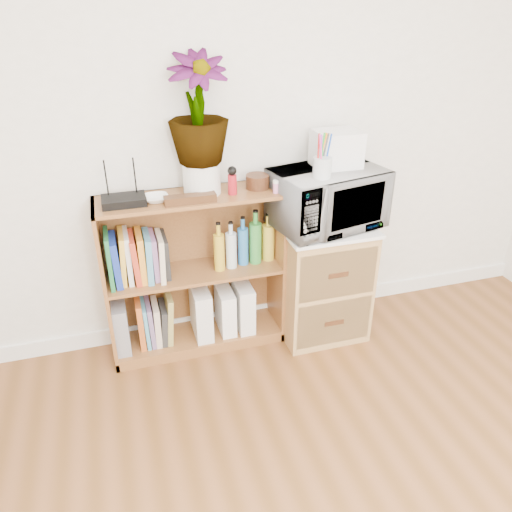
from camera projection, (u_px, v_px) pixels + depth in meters
name	position (u px, v px, depth m)	size (l,w,h in m)	color
skirting_board	(248.00, 313.00, 3.24)	(4.00, 0.02, 0.10)	white
bookshelf	(195.00, 274.00, 2.83)	(1.00, 0.30, 0.95)	brown
wicker_unit	(320.00, 280.00, 3.02)	(0.50, 0.45, 0.70)	#9E7542
microwave	(327.00, 198.00, 2.76)	(0.59, 0.40, 0.33)	silver
pen_cup	(322.00, 168.00, 2.55)	(0.10, 0.10, 0.11)	silver
small_appliance	(336.00, 149.00, 2.70)	(0.24, 0.20, 0.19)	white
router	(124.00, 200.00, 2.50)	(0.22, 0.15, 0.04)	black
white_bowl	(156.00, 199.00, 2.53)	(0.13, 0.13, 0.03)	white
plant_pot	(202.00, 178.00, 2.61)	(0.20, 0.20, 0.17)	silver
potted_plant	(198.00, 109.00, 2.44)	(0.30, 0.30, 0.54)	#356D2B
trinket_box	(190.00, 199.00, 2.51)	(0.26, 0.07, 0.04)	#341B0E
kokeshi_doll	(232.00, 185.00, 2.61)	(0.05, 0.05, 0.11)	#A7141F
wooden_bowl	(258.00, 182.00, 2.70)	(0.13, 0.13, 0.07)	#351C0E
paint_jars	(282.00, 187.00, 2.64)	(0.12, 0.04, 0.06)	pink
file_box	(120.00, 325.00, 2.84)	(0.09, 0.24, 0.30)	gray
magazine_holder_left	(201.00, 311.00, 2.95)	(0.10, 0.25, 0.31)	silver
magazine_holder_mid	(225.00, 310.00, 2.99)	(0.09, 0.22, 0.27)	white
magazine_holder_right	(243.00, 305.00, 3.02)	(0.09, 0.24, 0.30)	white
cookbooks	(137.00, 257.00, 2.68)	(0.32, 0.20, 0.30)	#1C6B38
liquor_bottles	(254.00, 240.00, 2.84)	(0.45, 0.07, 0.31)	gold
lower_books	(154.00, 321.00, 2.90)	(0.21, 0.19, 0.30)	#B85520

